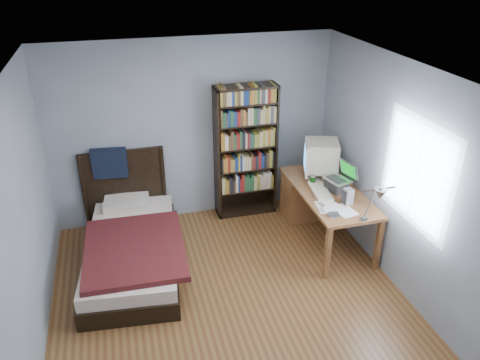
# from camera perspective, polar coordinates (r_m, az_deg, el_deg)

# --- Properties ---
(room) EXTENTS (4.20, 4.24, 2.50)m
(room) POSITION_cam_1_polar(r_m,az_deg,el_deg) (4.49, -0.63, -3.35)
(room) COLOR brown
(room) RESTS_ON ground
(desk) EXTENTS (0.75, 1.60, 0.73)m
(desk) POSITION_cam_1_polar(r_m,az_deg,el_deg) (6.50, 8.88, -1.88)
(desk) COLOR brown
(desk) RESTS_ON floor
(crt_monitor) EXTENTS (0.56, 0.52, 0.51)m
(crt_monitor) POSITION_cam_1_polar(r_m,az_deg,el_deg) (6.22, 9.72, 2.83)
(crt_monitor) COLOR beige
(crt_monitor) RESTS_ON desk
(laptop) EXTENTS (0.38, 0.36, 0.38)m
(laptop) POSITION_cam_1_polar(r_m,az_deg,el_deg) (5.98, 11.88, -0.30)
(laptop) COLOR #2D2D30
(laptop) RESTS_ON desk
(desk_lamp) EXTENTS (0.26, 0.57, 0.67)m
(desk_lamp) POSITION_cam_1_polar(r_m,az_deg,el_deg) (4.84, 16.47, -1.93)
(desk_lamp) COLOR #99999E
(desk_lamp) RESTS_ON desk
(keyboard) EXTENTS (0.27, 0.53, 0.05)m
(keyboard) POSITION_cam_1_polar(r_m,az_deg,el_deg) (5.93, 9.74, -1.34)
(keyboard) COLOR beige
(keyboard) RESTS_ON desk
(speaker) EXTENTS (0.11, 0.11, 0.20)m
(speaker) POSITION_cam_1_polar(r_m,az_deg,el_deg) (5.70, 13.02, -1.97)
(speaker) COLOR gray
(speaker) RESTS_ON desk
(soda_can) EXTENTS (0.06, 0.06, 0.11)m
(soda_can) POSITION_cam_1_polar(r_m,az_deg,el_deg) (6.09, 8.84, -0.06)
(soda_can) COLOR #083B08
(soda_can) RESTS_ON desk
(mouse) EXTENTS (0.06, 0.11, 0.04)m
(mouse) POSITION_cam_1_polar(r_m,az_deg,el_deg) (6.20, 9.48, 0.01)
(mouse) COLOR silver
(mouse) RESTS_ON desk
(phone_silver) EXTENTS (0.05, 0.10, 0.02)m
(phone_silver) POSITION_cam_1_polar(r_m,az_deg,el_deg) (5.64, 9.92, -2.98)
(phone_silver) COLOR #B4B4B8
(phone_silver) RESTS_ON desk
(phone_grey) EXTENTS (0.06, 0.09, 0.02)m
(phone_grey) POSITION_cam_1_polar(r_m,az_deg,el_deg) (5.54, 10.02, -3.62)
(phone_grey) COLOR gray
(phone_grey) RESTS_ON desk
(external_drive) EXTENTS (0.13, 0.13, 0.02)m
(external_drive) POSITION_cam_1_polar(r_m,az_deg,el_deg) (5.46, 11.39, -4.20)
(external_drive) COLOR gray
(external_drive) RESTS_ON desk
(bookshelf) EXTENTS (0.84, 0.30, 1.88)m
(bookshelf) POSITION_cam_1_polar(r_m,az_deg,el_deg) (6.46, 0.69, 3.45)
(bookshelf) COLOR black
(bookshelf) RESTS_ON floor
(bed) EXTENTS (1.27, 2.20, 1.16)m
(bed) POSITION_cam_1_polar(r_m,az_deg,el_deg) (5.88, -13.09, -7.61)
(bed) COLOR black
(bed) RESTS_ON floor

